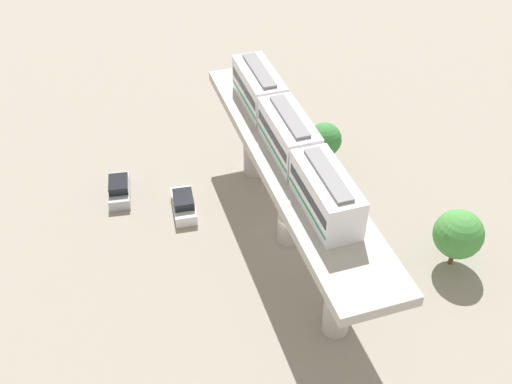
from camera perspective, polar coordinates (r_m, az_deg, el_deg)
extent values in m
plane|color=gray|center=(49.91, 3.09, -4.43)|extent=(120.00, 120.00, 0.00)
cylinder|color=#B7B2AA|center=(54.33, -0.20, 4.99)|extent=(1.90, 1.90, 7.38)
cylinder|color=#B7B2AA|center=(47.40, 3.24, -1.25)|extent=(1.90, 1.90, 7.38)
cylinder|color=#B7B2AA|center=(41.44, 7.81, -9.45)|extent=(1.90, 1.90, 7.38)
cube|color=#B7B2AA|center=(44.80, 3.43, 2.67)|extent=(5.20, 28.85, 0.80)
cube|color=white|center=(49.92, 0.29, 9.70)|extent=(2.60, 6.60, 3.00)
cube|color=black|center=(49.80, 0.29, 9.95)|extent=(2.64, 6.07, 0.70)
cube|color=#1E8C4C|center=(50.31, 0.29, 8.96)|extent=(2.64, 6.34, 0.24)
cube|color=slate|center=(49.12, 0.30, 11.33)|extent=(1.10, 5.61, 0.24)
cube|color=white|center=(44.42, 3.08, 5.35)|extent=(2.60, 6.60, 3.00)
cube|color=black|center=(44.27, 3.10, 5.61)|extent=(2.64, 6.07, 0.70)
cube|color=#1E8C4C|center=(44.85, 3.05, 4.56)|extent=(2.64, 6.34, 0.24)
cube|color=slate|center=(43.51, 3.16, 7.10)|extent=(1.10, 5.61, 0.24)
cube|color=white|center=(39.37, 6.58, -0.19)|extent=(2.60, 6.60, 3.00)
cube|color=black|center=(39.20, 6.61, 0.09)|extent=(2.64, 6.07, 0.70)
cube|color=#1E8C4C|center=(39.85, 6.50, -1.01)|extent=(2.64, 6.34, 0.24)
cube|color=slate|center=(38.34, 6.76, 1.65)|extent=(1.10, 5.61, 0.24)
cube|color=white|center=(52.43, -6.77, -1.32)|extent=(2.22, 4.36, 1.00)
cube|color=black|center=(51.74, -6.81, -0.70)|extent=(1.87, 2.46, 0.76)
cube|color=#B2B5BA|center=(54.92, -12.64, 0.09)|extent=(2.41, 4.42, 1.00)
cube|color=black|center=(54.25, -12.75, 0.71)|extent=(1.96, 2.52, 0.76)
cylinder|color=brown|center=(49.64, 17.93, -5.50)|extent=(0.36, 0.36, 2.09)
sphere|color=#479342|center=(48.23, 18.42, -3.76)|extent=(3.79, 3.79, 3.79)
cylinder|color=brown|center=(56.71, 6.29, 3.26)|extent=(0.36, 0.36, 2.31)
sphere|color=#38843D|center=(55.54, 6.44, 4.91)|extent=(3.10, 3.10, 3.10)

